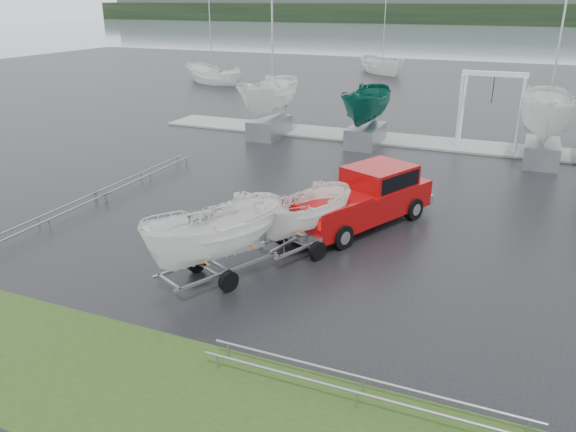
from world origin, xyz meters
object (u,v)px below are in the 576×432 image
Objects in this scene: boat_hoist at (492,100)px; trailer_hitched at (213,188)px; trailer_parked at (305,178)px; pickup_truck at (366,196)px.

trailer_hitched is at bearing -107.23° from boat_hoist.
trailer_hitched is 19.89m from boat_hoist.
trailer_hitched is 1.15× the size of trailer_parked.
trailer_parked is at bearing -85.85° from pickup_truck.
boat_hoist is (4.31, 16.14, 0.20)m from trailer_parked.
pickup_truck is 1.22× the size of trailer_hitched.
pickup_truck is 3.59m from trailer_parked.
trailer_parked reaches higher than pickup_truck.
pickup_truck is 1.40× the size of trailer_parked.
trailer_parked is (-1.16, -3.08, 1.42)m from pickup_truck.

